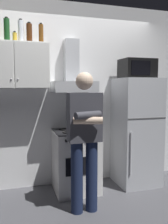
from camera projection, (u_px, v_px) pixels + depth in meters
ground_plane at (84, 197)px, 3.23m from camera, size 7.00×7.00×0.00m
back_wall_tiled at (73, 95)px, 3.66m from camera, size 4.80×0.10×2.70m
upper_cabinet at (14, 66)px, 3.16m from camera, size 0.90×0.37×0.60m
stove_oven at (76, 161)px, 3.41m from camera, size 0.60×0.62×0.87m
range_hood at (73, 78)px, 3.40m from camera, size 0.60×0.44×0.75m
refrigerator at (136, 131)px, 3.64m from camera, size 0.60×0.62×1.60m
microwave at (137, 69)px, 3.55m from camera, size 0.48×0.37×0.28m
person_standing at (85, 137)px, 2.76m from camera, size 0.38×0.33×1.64m
cooking_pot at (87, 126)px, 3.28m from camera, size 0.31×0.21×0.13m
bottle_wine_green at (7, 30)px, 3.06m from camera, size 0.07×0.07×0.30m
bottle_rum_dark at (29, 33)px, 3.16m from camera, size 0.08×0.08×0.27m
bottle_vodka_clear at (21, 32)px, 3.15m from camera, size 0.07×0.07×0.31m
bottle_beer_brown at (41, 34)px, 3.20m from camera, size 0.06×0.06×0.27m
bottle_spice_jar at (15, 37)px, 3.10m from camera, size 0.06×0.06×0.14m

